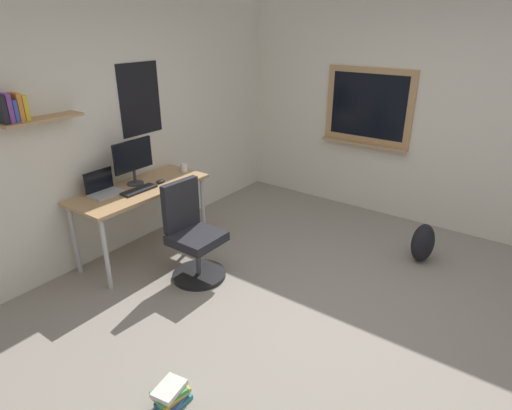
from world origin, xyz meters
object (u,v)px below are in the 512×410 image
at_px(office_chair, 193,238).
at_px(backpack, 423,243).
at_px(coffee_mug, 184,168).
at_px(monitor_primary, 133,159).
at_px(laptop, 103,188).
at_px(keyboard, 139,190).
at_px(book_stack_on_floor, 171,395).
at_px(computer_mouse, 160,181).
at_px(desk, 141,195).

relative_size(office_chair, backpack, 2.32).
bearing_deg(coffee_mug, monitor_primary, 167.71).
distance_m(laptop, backpack, 3.26).
bearing_deg(coffee_mug, laptop, 169.42).
xyz_separation_m(office_chair, keyboard, (-0.06, 0.64, 0.36)).
bearing_deg(book_stack_on_floor, laptop, 63.27).
height_order(keyboard, computer_mouse, computer_mouse).
height_order(monitor_primary, keyboard, monitor_primary).
height_order(monitor_primary, book_stack_on_floor, monitor_primary).
bearing_deg(computer_mouse, laptop, 157.10).
height_order(office_chair, monitor_primary, monitor_primary).
xyz_separation_m(backpack, book_stack_on_floor, (-2.82, 0.76, -0.13)).
bearing_deg(book_stack_on_floor, keyboard, 53.93).
relative_size(office_chair, computer_mouse, 9.13).
bearing_deg(desk, office_chair, -90.74).
height_order(office_chair, backpack, office_chair).
bearing_deg(keyboard, book_stack_on_floor, -126.07).
bearing_deg(computer_mouse, keyboard, 180.00).
bearing_deg(monitor_primary, keyboard, -121.28).
xyz_separation_m(desk, laptop, (-0.32, 0.15, 0.13)).
relative_size(desk, office_chair, 1.49).
height_order(monitor_primary, backpack, monitor_primary).
bearing_deg(laptop, monitor_primary, -7.77).
xyz_separation_m(desk, monitor_primary, (0.04, 0.10, 0.35)).
distance_m(laptop, book_stack_on_floor, 2.17).
bearing_deg(monitor_primary, office_chair, -93.13).
height_order(desk, coffee_mug, coffee_mug).
xyz_separation_m(monitor_primary, coffee_mug, (0.57, -0.12, -0.22)).
height_order(coffee_mug, book_stack_on_floor, coffee_mug).
bearing_deg(laptop, backpack, -53.66).
distance_m(office_chair, monitor_primary, 1.02).
relative_size(office_chair, laptop, 3.06).
relative_size(computer_mouse, book_stack_on_floor, 0.40).
height_order(laptop, backpack, laptop).
bearing_deg(monitor_primary, book_stack_on_floor, -125.62).
bearing_deg(keyboard, laptop, 138.00).
height_order(laptop, book_stack_on_floor, laptop).
xyz_separation_m(laptop, coffee_mug, (0.92, -0.17, -0.01)).
bearing_deg(coffee_mug, desk, 177.52).
xyz_separation_m(office_chair, coffee_mug, (0.62, 0.69, 0.40)).
bearing_deg(computer_mouse, office_chair, -108.88).
relative_size(desk, laptop, 4.56).
relative_size(desk, keyboard, 3.82).
height_order(keyboard, backpack, keyboard).
height_order(desk, backpack, desk).
distance_m(desk, backpack, 2.94).
bearing_deg(backpack, desk, 123.00).
xyz_separation_m(desk, coffee_mug, (0.61, -0.03, 0.13)).
bearing_deg(desk, laptop, 155.28).
distance_m(office_chair, backpack, 2.35).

